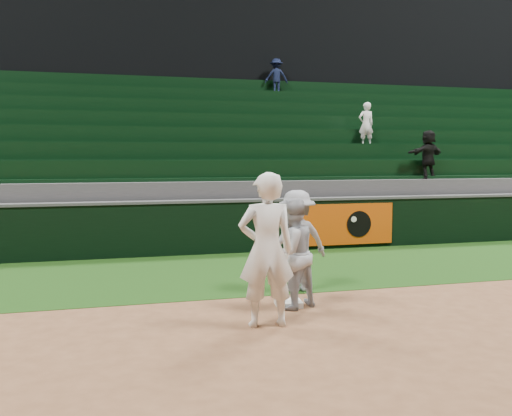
% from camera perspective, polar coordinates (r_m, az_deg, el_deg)
% --- Properties ---
extents(ground, '(70.00, 70.00, 0.00)m').
position_cam_1_polar(ground, '(8.47, 3.83, -10.14)').
color(ground, brown).
rests_on(ground, ground).
extents(foul_grass, '(36.00, 4.20, 0.01)m').
position_cam_1_polar(foul_grass, '(11.27, -1.19, -6.28)').
color(foul_grass, '#13330C').
rests_on(foul_grass, ground).
extents(upper_deck, '(40.00, 12.00, 12.00)m').
position_cam_1_polar(upper_deck, '(25.60, -9.34, 13.49)').
color(upper_deck, black).
rests_on(upper_deck, ground).
extents(first_base, '(0.42, 0.42, 0.09)m').
position_cam_1_polar(first_base, '(8.68, 3.27, -9.47)').
color(first_base, white).
rests_on(first_base, ground).
extents(first_baseman, '(0.78, 0.55, 2.04)m').
position_cam_1_polar(first_baseman, '(7.47, 1.04, -4.20)').
color(first_baseman, white).
rests_on(first_baseman, ground).
extents(baserunner, '(0.98, 0.89, 1.63)m').
position_cam_1_polar(baserunner, '(8.41, 3.57, -4.57)').
color(baserunner, '#ABADB6').
rests_on(baserunner, ground).
extents(base_coach, '(1.16, 0.77, 1.68)m').
position_cam_1_polar(base_coach, '(9.46, 4.11, -3.30)').
color(base_coach, '#90939C').
rests_on(base_coach, foul_grass).
extents(field_wall, '(36.00, 0.45, 1.25)m').
position_cam_1_polar(field_wall, '(13.30, -3.39, -1.80)').
color(field_wall, black).
rests_on(field_wall, ground).
extents(stadium_seating, '(36.00, 5.95, 5.55)m').
position_cam_1_polar(stadium_seating, '(16.92, -6.12, 3.27)').
color(stadium_seating, '#3C3C3E').
rests_on(stadium_seating, ground).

